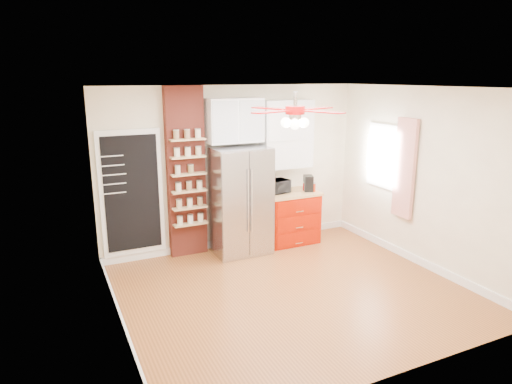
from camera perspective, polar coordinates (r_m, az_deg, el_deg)
name	(u,v)px	position (r m, az deg, el deg)	size (l,w,h in m)	color
floor	(291,291)	(6.36, 4.43, -12.23)	(4.50, 4.50, 0.00)	#975726
ceiling	(296,88)	(5.69, 4.97, 12.87)	(4.50, 4.50, 0.00)	white
wall_back	(234,168)	(7.64, -2.80, 3.06)	(4.50, 0.02, 2.70)	#F9EFC8
wall_front	(404,246)	(4.35, 17.97, -6.43)	(4.50, 0.02, 2.70)	#F9EFC8
wall_left	(113,218)	(5.18, -17.49, -3.07)	(0.02, 4.00, 2.70)	#F9EFC8
wall_right	(424,179)	(7.25, 20.32, 1.57)	(0.02, 4.00, 2.70)	#F9EFC8
chalkboard	(132,193)	(7.20, -15.26, -0.17)	(0.95, 0.05, 1.95)	white
brick_pillar	(186,173)	(7.29, -8.75, 2.36)	(0.60, 0.16, 2.70)	maroon
fridge	(240,201)	(7.39, -2.02, -1.09)	(0.90, 0.70, 1.75)	#A4A4A9
upper_glass_cabinet	(234,120)	(7.34, -2.71, 8.92)	(0.90, 0.35, 0.70)	white
red_cabinet	(290,217)	(7.97, 4.29, -3.14)	(0.94, 0.64, 0.90)	#A51300
upper_shelf_unit	(287,134)	(7.81, 3.87, 7.21)	(0.90, 0.30, 1.15)	white
window	(384,156)	(7.84, 15.69, 4.32)	(0.04, 0.75, 1.05)	white
curtain	(405,168)	(7.42, 18.10, 2.82)	(0.06, 0.40, 1.55)	red
ceiling_fan	(295,111)	(5.71, 4.91, 10.10)	(1.40, 1.40, 0.44)	silver
toaster_oven	(277,186)	(7.76, 2.62, 0.70)	(0.41, 0.28, 0.23)	black
coffee_maker	(308,183)	(7.93, 6.55, 1.10)	(0.15, 0.22, 0.27)	black
canister_left	(313,187)	(7.92, 7.13, 0.56)	(0.09, 0.09, 0.14)	#A52409
canister_right	(306,187)	(7.98, 6.27, 0.67)	(0.10, 0.10, 0.14)	#A7090D
pantry_jar_oats	(178,170)	(7.08, -9.77, 2.70)	(0.08, 0.08, 0.13)	beige
pantry_jar_beans	(191,169)	(7.18, -8.16, 2.87)	(0.09, 0.09, 0.12)	olive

